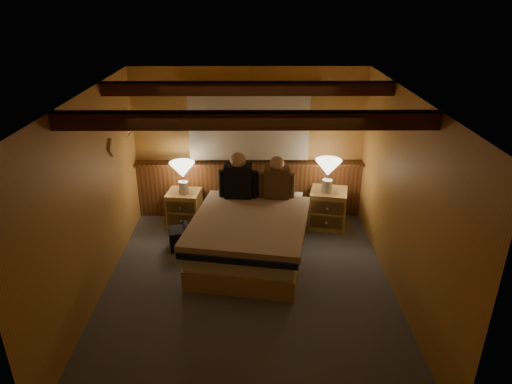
{
  "coord_description": "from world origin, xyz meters",
  "views": [
    {
      "loc": [
        0.07,
        -4.75,
        3.42
      ],
      "look_at": [
        0.1,
        0.4,
        1.13
      ],
      "focal_mm": 32.0,
      "sensor_mm": 36.0,
      "label": 1
    }
  ],
  "objects_px": {
    "nightstand_right": "(328,208)",
    "person_right": "(277,181)",
    "lamp_right": "(328,170)",
    "duffel_bag": "(187,237)",
    "nightstand_left": "(184,208)",
    "bed": "(251,236)",
    "lamp_left": "(182,172)",
    "person_left": "(238,179)"
  },
  "relations": [
    {
      "from": "nightstand_right",
      "to": "person_right",
      "type": "xyz_separation_m",
      "value": [
        -0.83,
        -0.32,
        0.6
      ]
    },
    {
      "from": "lamp_right",
      "to": "person_right",
      "type": "distance_m",
      "value": 0.83
    },
    {
      "from": "duffel_bag",
      "to": "person_right",
      "type": "bearing_deg",
      "value": -0.09
    },
    {
      "from": "lamp_right",
      "to": "nightstand_left",
      "type": "bearing_deg",
      "value": 176.41
    },
    {
      "from": "nightstand_left",
      "to": "lamp_right",
      "type": "bearing_deg",
      "value": 3.08
    },
    {
      "from": "bed",
      "to": "lamp_left",
      "type": "height_order",
      "value": "lamp_left"
    },
    {
      "from": "person_left",
      "to": "person_right",
      "type": "relative_size",
      "value": 1.08
    },
    {
      "from": "nightstand_right",
      "to": "person_right",
      "type": "height_order",
      "value": "person_right"
    },
    {
      "from": "lamp_left",
      "to": "lamp_right",
      "type": "xyz_separation_m",
      "value": [
        2.19,
        -0.11,
        0.07
      ]
    },
    {
      "from": "nightstand_right",
      "to": "lamp_left",
      "type": "xyz_separation_m",
      "value": [
        -2.24,
        0.06,
        0.59
      ]
    },
    {
      "from": "lamp_right",
      "to": "duffel_bag",
      "type": "xyz_separation_m",
      "value": [
        -2.08,
        -0.6,
        -0.81
      ]
    },
    {
      "from": "person_left",
      "to": "bed",
      "type": "bearing_deg",
      "value": -70.09
    },
    {
      "from": "duffel_bag",
      "to": "nightstand_right",
      "type": "bearing_deg",
      "value": 2.92
    },
    {
      "from": "person_left",
      "to": "nightstand_right",
      "type": "bearing_deg",
      "value": 16.88
    },
    {
      "from": "person_right",
      "to": "nightstand_left",
      "type": "bearing_deg",
      "value": 166.01
    },
    {
      "from": "duffel_bag",
      "to": "bed",
      "type": "bearing_deg",
      "value": -31.9
    },
    {
      "from": "bed",
      "to": "person_right",
      "type": "relative_size",
      "value": 3.25
    },
    {
      "from": "nightstand_left",
      "to": "person_right",
      "type": "height_order",
      "value": "person_right"
    },
    {
      "from": "bed",
      "to": "lamp_right",
      "type": "bearing_deg",
      "value": 47.79
    },
    {
      "from": "bed",
      "to": "person_right",
      "type": "height_order",
      "value": "person_right"
    },
    {
      "from": "lamp_right",
      "to": "duffel_bag",
      "type": "relative_size",
      "value": 0.93
    },
    {
      "from": "person_left",
      "to": "lamp_left",
      "type": "bearing_deg",
      "value": 161.1
    },
    {
      "from": "bed",
      "to": "nightstand_right",
      "type": "relative_size",
      "value": 3.32
    },
    {
      "from": "nightstand_right",
      "to": "person_right",
      "type": "relative_size",
      "value": 0.98
    },
    {
      "from": "lamp_left",
      "to": "lamp_right",
      "type": "height_order",
      "value": "lamp_right"
    },
    {
      "from": "lamp_left",
      "to": "person_left",
      "type": "xyz_separation_m",
      "value": [
        0.86,
        -0.37,
        0.03
      ]
    },
    {
      "from": "nightstand_left",
      "to": "lamp_left",
      "type": "xyz_separation_m",
      "value": [
        0.01,
        -0.03,
        0.62
      ]
    },
    {
      "from": "nightstand_left",
      "to": "lamp_left",
      "type": "relative_size",
      "value": 1.09
    },
    {
      "from": "lamp_right",
      "to": "person_right",
      "type": "xyz_separation_m",
      "value": [
        -0.78,
        -0.28,
        -0.06
      ]
    },
    {
      "from": "lamp_left",
      "to": "person_left",
      "type": "relative_size",
      "value": 0.71
    },
    {
      "from": "nightstand_left",
      "to": "person_left",
      "type": "relative_size",
      "value": 0.77
    },
    {
      "from": "lamp_right",
      "to": "duffel_bag",
      "type": "height_order",
      "value": "lamp_right"
    },
    {
      "from": "nightstand_right",
      "to": "lamp_left",
      "type": "height_order",
      "value": "lamp_left"
    },
    {
      "from": "nightstand_right",
      "to": "lamp_right",
      "type": "relative_size",
      "value": 1.24
    },
    {
      "from": "lamp_left",
      "to": "duffel_bag",
      "type": "xyz_separation_m",
      "value": [
        0.12,
        -0.71,
        -0.74
      ]
    },
    {
      "from": "lamp_left",
      "to": "person_right",
      "type": "bearing_deg",
      "value": -15.38
    },
    {
      "from": "person_right",
      "to": "bed",
      "type": "bearing_deg",
      "value": -118.86
    },
    {
      "from": "nightstand_right",
      "to": "lamp_left",
      "type": "relative_size",
      "value": 1.28
    },
    {
      "from": "lamp_right",
      "to": "person_left",
      "type": "relative_size",
      "value": 0.73
    },
    {
      "from": "nightstand_right",
      "to": "lamp_left",
      "type": "distance_m",
      "value": 2.32
    },
    {
      "from": "nightstand_right",
      "to": "duffel_bag",
      "type": "distance_m",
      "value": 2.22
    },
    {
      "from": "nightstand_left",
      "to": "nightstand_right",
      "type": "bearing_deg",
      "value": 4.27
    }
  ]
}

